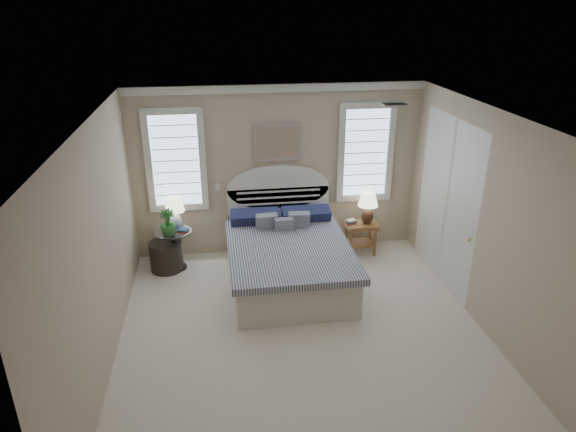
# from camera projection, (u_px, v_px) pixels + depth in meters

# --- Properties ---
(floor) EXTENTS (4.50, 5.00, 0.01)m
(floor) POSITION_uv_depth(u_px,v_px,m) (305.00, 338.00, 6.30)
(floor) COLOR silver
(floor) RESTS_ON ground
(ceiling) EXTENTS (4.50, 5.00, 0.01)m
(ceiling) POSITION_uv_depth(u_px,v_px,m) (308.00, 120.00, 5.24)
(ceiling) COLOR white
(ceiling) RESTS_ON wall_back
(wall_back) EXTENTS (4.50, 0.02, 2.70)m
(wall_back) POSITION_uv_depth(u_px,v_px,m) (278.00, 171.00, 8.04)
(wall_back) COLOR tan
(wall_back) RESTS_ON floor
(wall_left) EXTENTS (0.02, 5.00, 2.70)m
(wall_left) POSITION_uv_depth(u_px,v_px,m) (99.00, 253.00, 5.46)
(wall_left) COLOR tan
(wall_left) RESTS_ON floor
(wall_right) EXTENTS (0.02, 5.00, 2.70)m
(wall_right) POSITION_uv_depth(u_px,v_px,m) (493.00, 227.00, 6.07)
(wall_right) COLOR tan
(wall_right) RESTS_ON floor
(crown_molding) EXTENTS (4.50, 0.08, 0.12)m
(crown_molding) POSITION_uv_depth(u_px,v_px,m) (277.00, 88.00, 7.50)
(crown_molding) COLOR silver
(crown_molding) RESTS_ON wall_back
(hvac_vent) EXTENTS (0.30, 0.20, 0.02)m
(hvac_vent) POSITION_uv_depth(u_px,v_px,m) (394.00, 104.00, 6.14)
(hvac_vent) COLOR #B2B2B2
(hvac_vent) RESTS_ON ceiling
(switch_plate) EXTENTS (0.08, 0.01, 0.12)m
(switch_plate) POSITION_uv_depth(u_px,v_px,m) (217.00, 186.00, 7.98)
(switch_plate) COLOR silver
(switch_plate) RESTS_ON wall_back
(window_left) EXTENTS (0.90, 0.06, 1.60)m
(window_left) POSITION_uv_depth(u_px,v_px,m) (176.00, 160.00, 7.72)
(window_left) COLOR #AEC6DC
(window_left) RESTS_ON wall_back
(window_right) EXTENTS (0.90, 0.06, 1.60)m
(window_right) POSITION_uv_depth(u_px,v_px,m) (365.00, 152.00, 8.12)
(window_right) COLOR #AEC6DC
(window_right) RESTS_ON wall_back
(painting) EXTENTS (0.74, 0.04, 0.58)m
(painting) POSITION_uv_depth(u_px,v_px,m) (278.00, 143.00, 7.82)
(painting) COLOR silver
(painting) RESTS_ON wall_back
(closet_door) EXTENTS (0.02, 1.80, 2.40)m
(closet_door) POSITION_uv_depth(u_px,v_px,m) (446.00, 202.00, 7.22)
(closet_door) COLOR silver
(closet_door) RESTS_ON floor
(bed) EXTENTS (1.72, 2.28, 1.47)m
(bed) POSITION_uv_depth(u_px,v_px,m) (287.00, 256.00, 7.47)
(bed) COLOR beige
(bed) RESTS_ON floor
(side_table_left) EXTENTS (0.56, 0.56, 0.63)m
(side_table_left) POSITION_uv_depth(u_px,v_px,m) (174.00, 246.00, 7.79)
(side_table_left) COLOR black
(side_table_left) RESTS_ON floor
(nightstand_right) EXTENTS (0.50, 0.40, 0.53)m
(nightstand_right) POSITION_uv_depth(u_px,v_px,m) (361.00, 231.00, 8.28)
(nightstand_right) COLOR olive
(nightstand_right) RESTS_ON floor
(floor_pot) EXTENTS (0.65, 0.65, 0.45)m
(floor_pot) POSITION_uv_depth(u_px,v_px,m) (166.00, 256.00, 7.82)
(floor_pot) COLOR black
(floor_pot) RESTS_ON floor
(lamp_left) EXTENTS (0.33, 0.33, 0.50)m
(lamp_left) POSITION_uv_depth(u_px,v_px,m) (174.00, 210.00, 7.66)
(lamp_left) COLOR white
(lamp_left) RESTS_ON side_table_left
(lamp_right) EXTENTS (0.34, 0.34, 0.52)m
(lamp_right) POSITION_uv_depth(u_px,v_px,m) (368.00, 205.00, 8.10)
(lamp_right) COLOR black
(lamp_right) RESTS_ON nightstand_right
(potted_plant) EXTENTS (0.28, 0.28, 0.40)m
(potted_plant) POSITION_uv_depth(u_px,v_px,m) (168.00, 223.00, 7.49)
(potted_plant) COLOR #306729
(potted_plant) RESTS_ON side_table_left
(books_left) EXTENTS (0.20, 0.17, 0.05)m
(books_left) POSITION_uv_depth(u_px,v_px,m) (183.00, 230.00, 7.66)
(books_left) COLOR #A03528
(books_left) RESTS_ON side_table_left
(books_right) EXTENTS (0.18, 0.15, 0.07)m
(books_right) POSITION_uv_depth(u_px,v_px,m) (351.00, 222.00, 8.19)
(books_right) COLOR #A03528
(books_right) RESTS_ON nightstand_right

